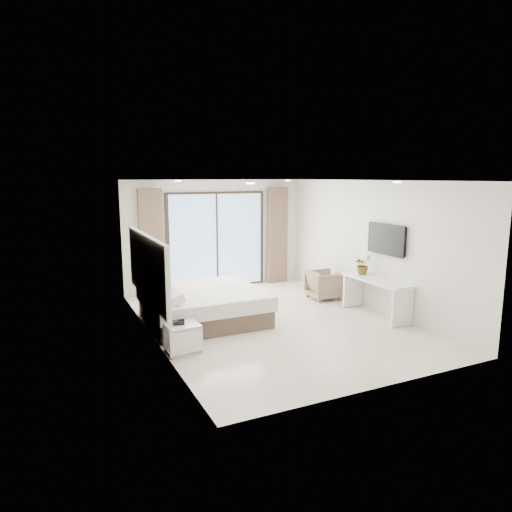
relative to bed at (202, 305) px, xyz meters
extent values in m
plane|color=beige|center=(1.22, -0.61, -0.32)|extent=(6.20, 6.20, 0.00)
cube|color=silver|center=(1.22, 2.49, 1.03)|extent=(4.60, 0.02, 2.70)
cube|color=silver|center=(1.22, -3.71, 1.03)|extent=(4.60, 0.02, 2.70)
cube|color=silver|center=(-1.08, -0.61, 1.03)|extent=(0.02, 6.20, 2.70)
cube|color=silver|center=(3.52, -0.61, 1.03)|extent=(0.02, 6.20, 2.70)
cube|color=white|center=(1.22, -0.61, 2.38)|extent=(4.60, 6.20, 0.02)
cube|color=beige|center=(-1.03, 0.00, 0.83)|extent=(0.08, 3.00, 1.20)
cube|color=black|center=(3.47, -1.16, 1.23)|extent=(0.06, 1.00, 0.58)
cube|color=black|center=(3.43, -1.16, 1.23)|extent=(0.02, 1.04, 0.62)
cube|color=black|center=(1.22, 2.46, 0.88)|extent=(2.56, 0.04, 2.42)
cube|color=#8EB5E3|center=(1.22, 2.43, 0.88)|extent=(2.40, 0.01, 2.30)
cube|color=brown|center=(-0.43, 2.35, 0.93)|extent=(0.55, 0.14, 2.50)
cube|color=brown|center=(2.87, 2.35, 0.93)|extent=(0.55, 0.14, 2.50)
cylinder|color=white|center=(-0.08, -2.41, 2.36)|extent=(0.12, 0.12, 0.02)
cylinder|color=white|center=(2.52, -2.41, 2.36)|extent=(0.12, 0.12, 0.02)
cylinder|color=white|center=(-0.08, 1.19, 2.36)|extent=(0.12, 0.12, 0.02)
cylinder|color=white|center=(2.52, 1.19, 2.36)|extent=(0.12, 0.12, 0.02)
cube|color=brown|center=(0.02, 0.00, -0.15)|extent=(2.09, 1.99, 0.33)
cube|color=silver|center=(0.02, 0.00, 0.15)|extent=(2.18, 2.07, 0.27)
cube|color=white|center=(-0.73, -0.68, 0.36)|extent=(0.28, 0.42, 0.14)
cube|color=white|center=(-0.73, -0.23, 0.36)|extent=(0.28, 0.42, 0.14)
cube|color=white|center=(-0.73, 0.23, 0.36)|extent=(0.28, 0.42, 0.14)
cube|color=white|center=(-0.73, 0.68, 0.36)|extent=(0.28, 0.42, 0.14)
cube|color=white|center=(-0.80, -1.40, 0.12)|extent=(0.54, 0.45, 0.05)
cube|color=white|center=(-0.80, -1.40, -0.29)|extent=(0.54, 0.45, 0.05)
cube|color=white|center=(-0.80, -1.58, -0.09)|extent=(0.51, 0.08, 0.42)
cube|color=white|center=(-0.80, -1.21, -0.09)|extent=(0.51, 0.08, 0.42)
cube|color=black|center=(-0.86, -1.36, 0.18)|extent=(0.19, 0.16, 0.06)
cube|color=white|center=(3.26, -1.16, 0.42)|extent=(0.51, 1.65, 0.06)
cube|color=white|center=(3.26, -1.90, 0.04)|extent=(0.49, 0.06, 0.71)
cube|color=white|center=(3.26, -0.42, 0.04)|extent=(0.49, 0.06, 0.71)
imported|color=#33662D|center=(3.26, -0.70, 0.61)|extent=(0.48, 0.51, 0.32)
imported|color=#837856|center=(3.07, 0.39, 0.04)|extent=(0.70, 0.74, 0.71)
camera|label=1|loc=(-2.70, -8.14, 2.45)|focal=32.00mm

